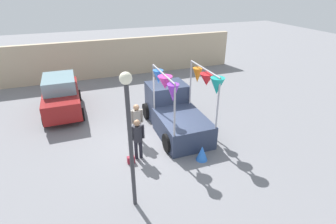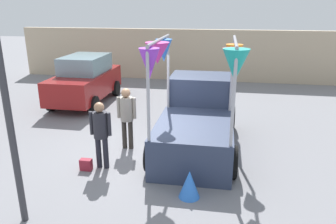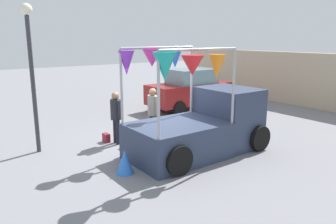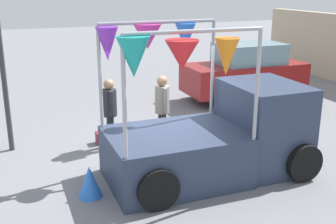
# 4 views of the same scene
# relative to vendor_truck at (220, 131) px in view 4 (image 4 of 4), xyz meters

# --- Properties ---
(ground_plane) EXTENTS (60.00, 60.00, 0.00)m
(ground_plane) POSITION_rel_vendor_truck_xyz_m (-1.30, -0.86, -0.90)
(ground_plane) COLOR slate
(vendor_truck) EXTENTS (2.47, 4.11, 3.05)m
(vendor_truck) POSITION_rel_vendor_truck_xyz_m (0.00, 0.00, 0.00)
(vendor_truck) COLOR #2D3851
(vendor_truck) RESTS_ON ground
(parked_car) EXTENTS (1.88, 4.00, 1.88)m
(parked_car) POSITION_rel_vendor_truck_xyz_m (-4.80, 3.49, 0.05)
(parked_car) COLOR maroon
(parked_car) RESTS_ON ground
(person_customer) EXTENTS (0.53, 0.34, 1.66)m
(person_customer) POSITION_rel_vendor_truck_xyz_m (-2.15, -1.74, 0.11)
(person_customer) COLOR black
(person_customer) RESTS_ON ground
(person_vendor) EXTENTS (0.53, 0.34, 1.71)m
(person_vendor) POSITION_rel_vendor_truck_xyz_m (-1.87, -0.54, 0.14)
(person_vendor) COLOR #2D2823
(person_vendor) RESTS_ON ground
(handbag) EXTENTS (0.28, 0.16, 0.28)m
(handbag) POSITION_rel_vendor_truck_xyz_m (-2.50, -1.94, -0.76)
(handbag) COLOR maroon
(handbag) RESTS_ON ground
(folded_kite_bundle_azure) EXTENTS (0.46, 0.46, 0.60)m
(folded_kite_bundle_azure) POSITION_rel_vendor_truck_xyz_m (0.07, -2.68, -0.60)
(folded_kite_bundle_azure) COLOR blue
(folded_kite_bundle_azure) RESTS_ON ground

